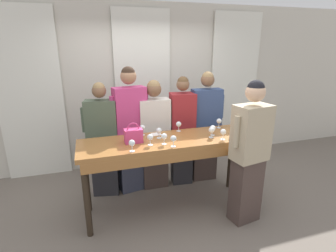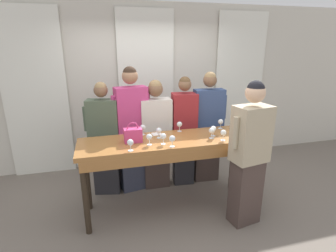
# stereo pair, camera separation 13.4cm
# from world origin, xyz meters

# --- Properties ---
(ground_plane) EXTENTS (18.00, 18.00, 0.00)m
(ground_plane) POSITION_xyz_m (0.00, 0.00, 0.00)
(ground_plane) COLOR #70665B
(wall_back) EXTENTS (12.00, 0.06, 2.80)m
(wall_back) POSITION_xyz_m (0.00, 1.60, 1.40)
(wall_back) COLOR beige
(wall_back) RESTS_ON ground_plane
(curtain_panel_left) EXTENTS (0.96, 0.03, 2.69)m
(curtain_panel_left) POSITION_xyz_m (-1.79, 1.54, 1.34)
(curtain_panel_left) COLOR white
(curtain_panel_left) RESTS_ON ground_plane
(curtain_panel_center) EXTENTS (0.96, 0.03, 2.69)m
(curtain_panel_center) POSITION_xyz_m (0.00, 1.54, 1.34)
(curtain_panel_center) COLOR white
(curtain_panel_center) RESTS_ON ground_plane
(curtain_panel_right) EXTENTS (0.96, 0.03, 2.69)m
(curtain_panel_right) POSITION_xyz_m (1.79, 1.54, 1.34)
(curtain_panel_right) COLOR white
(curtain_panel_right) RESTS_ON ground_plane
(tasting_bar) EXTENTS (2.24, 0.65, 0.99)m
(tasting_bar) POSITION_xyz_m (0.00, -0.02, 0.87)
(tasting_bar) COLOR #9E6633
(tasting_bar) RESTS_ON ground_plane
(wine_bottle) EXTENTS (0.08, 0.08, 0.31)m
(wine_bottle) POSITION_xyz_m (0.83, -0.11, 1.10)
(wine_bottle) COLOR black
(wine_bottle) RESTS_ON tasting_bar
(handbag) EXTENTS (0.21, 0.14, 0.25)m
(handbag) POSITION_xyz_m (-0.45, 0.02, 1.08)
(handbag) COLOR #C63870
(handbag) RESTS_ON tasting_bar
(wine_glass_front_left) EXTENTS (0.07, 0.07, 0.14)m
(wine_glass_front_left) POSITION_xyz_m (-0.29, 0.24, 1.09)
(wine_glass_front_left) COLOR white
(wine_glass_front_left) RESTS_ON tasting_bar
(wine_glass_front_mid) EXTENTS (0.07, 0.07, 0.14)m
(wine_glass_front_mid) POSITION_xyz_m (0.21, 0.26, 1.09)
(wine_glass_front_mid) COLOR white
(wine_glass_front_mid) RESTS_ON tasting_bar
(wine_glass_front_right) EXTENTS (0.07, 0.07, 0.14)m
(wine_glass_front_right) POSITION_xyz_m (0.96, -0.17, 1.09)
(wine_glass_front_right) COLOR white
(wine_glass_front_right) RESTS_ON tasting_bar
(wine_glass_center_left) EXTENTS (0.07, 0.07, 0.14)m
(wine_glass_center_left) POSITION_xyz_m (-0.03, -0.26, 1.09)
(wine_glass_center_left) COLOR white
(wine_glass_center_left) RESTS_ON tasting_bar
(wine_glass_center_mid) EXTENTS (0.07, 0.07, 0.14)m
(wine_glass_center_mid) POSITION_xyz_m (-0.28, -0.13, 1.09)
(wine_glass_center_mid) COLOR white
(wine_glass_center_mid) RESTS_ON tasting_bar
(wine_glass_center_right) EXTENTS (0.07, 0.07, 0.14)m
(wine_glass_center_right) POSITION_xyz_m (-0.51, -0.26, 1.09)
(wine_glass_center_right) COLOR white
(wine_glass_center_right) RESTS_ON tasting_bar
(wine_glass_back_left) EXTENTS (0.07, 0.07, 0.14)m
(wine_glass_back_left) POSITION_xyz_m (0.57, -0.04, 1.09)
(wine_glass_back_left) COLOR white
(wine_glass_back_left) RESTS_ON tasting_bar
(wine_glass_back_mid) EXTENTS (0.07, 0.07, 0.14)m
(wine_glass_back_mid) POSITION_xyz_m (0.52, -0.11, 1.09)
(wine_glass_back_mid) COLOR white
(wine_glass_back_mid) RESTS_ON tasting_bar
(wine_glass_back_right) EXTENTS (0.07, 0.07, 0.14)m
(wine_glass_back_right) POSITION_xyz_m (-0.12, -0.15, 1.09)
(wine_glass_back_right) COLOR white
(wine_glass_back_right) RESTS_ON tasting_bar
(wine_glass_near_host) EXTENTS (0.07, 0.07, 0.14)m
(wine_glass_near_host) POSITION_xyz_m (0.80, 0.23, 1.09)
(wine_glass_near_host) COLOR white
(wine_glass_near_host) RESTS_ON tasting_bar
(wine_glass_by_bottle) EXTENTS (0.07, 0.07, 0.14)m
(wine_glass_by_bottle) POSITION_xyz_m (0.63, -0.21, 1.09)
(wine_glass_by_bottle) COLOR white
(wine_glass_by_bottle) RESTS_ON tasting_bar
(wine_glass_by_handbag) EXTENTS (0.07, 0.07, 0.14)m
(wine_glass_by_handbag) POSITION_xyz_m (-0.12, 0.07, 1.09)
(wine_glass_by_handbag) COLOR white
(wine_glass_by_handbag) RESTS_ON tasting_bar
(napkin) EXTENTS (0.13, 0.13, 0.00)m
(napkin) POSITION_xyz_m (-0.11, 0.22, 0.99)
(napkin) COLOR white
(napkin) RESTS_ON tasting_bar
(guest_olive_jacket) EXTENTS (0.54, 0.29, 1.65)m
(guest_olive_jacket) POSITION_xyz_m (-0.79, 0.61, 0.85)
(guest_olive_jacket) COLOR #28282D
(guest_olive_jacket) RESTS_ON ground_plane
(guest_pink_top) EXTENTS (0.56, 0.29, 1.85)m
(guest_pink_top) POSITION_xyz_m (-0.39, 0.61, 0.96)
(guest_pink_top) COLOR #383D51
(guest_pink_top) RESTS_ON ground_plane
(guest_cream_sweater) EXTENTS (0.56, 0.23, 1.65)m
(guest_cream_sweater) POSITION_xyz_m (-0.04, 0.61, 0.85)
(guest_cream_sweater) COLOR #473833
(guest_cream_sweater) RESTS_ON ground_plane
(guest_striped_shirt) EXTENTS (0.48, 0.29, 1.69)m
(guest_striped_shirt) POSITION_xyz_m (0.39, 0.61, 0.86)
(guest_striped_shirt) COLOR #28282D
(guest_striped_shirt) RESTS_ON ground_plane
(guest_navy_coat) EXTENTS (0.57, 0.23, 1.75)m
(guest_navy_coat) POSITION_xyz_m (0.78, 0.61, 0.90)
(guest_navy_coat) COLOR #473833
(guest_navy_coat) RESTS_ON ground_plane
(host_pouring) EXTENTS (0.52, 0.33, 1.76)m
(host_pouring) POSITION_xyz_m (0.83, -0.51, 0.90)
(host_pouring) COLOR #473833
(host_pouring) RESTS_ON ground_plane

